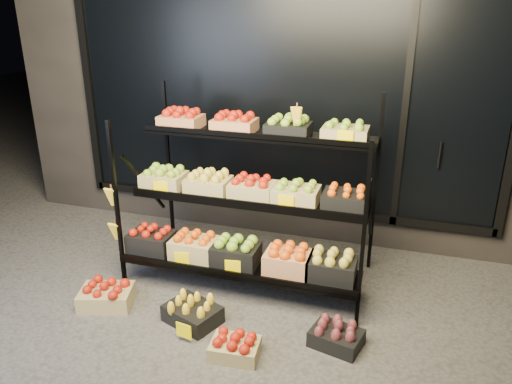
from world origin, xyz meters
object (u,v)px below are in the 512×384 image
(floor_crate_left, at_px, (106,294))
(floor_crate_midright, at_px, (235,346))
(floor_crate_midleft, at_px, (192,311))
(display_rack, at_px, (247,199))

(floor_crate_left, height_order, floor_crate_midright, floor_crate_left)
(floor_crate_left, xyz_separation_m, floor_crate_midleft, (0.78, -0.00, -0.00))
(display_rack, bearing_deg, floor_crate_midleft, -105.39)
(floor_crate_left, height_order, floor_crate_midleft, floor_crate_left)
(floor_crate_left, relative_size, floor_crate_midleft, 0.99)
(display_rack, xyz_separation_m, floor_crate_midright, (0.25, -1.03, -0.70))
(display_rack, relative_size, floor_crate_midleft, 4.43)
(display_rack, distance_m, floor_crate_midleft, 1.04)
(display_rack, bearing_deg, floor_crate_midright, -76.40)
(floor_crate_midleft, distance_m, floor_crate_midright, 0.54)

